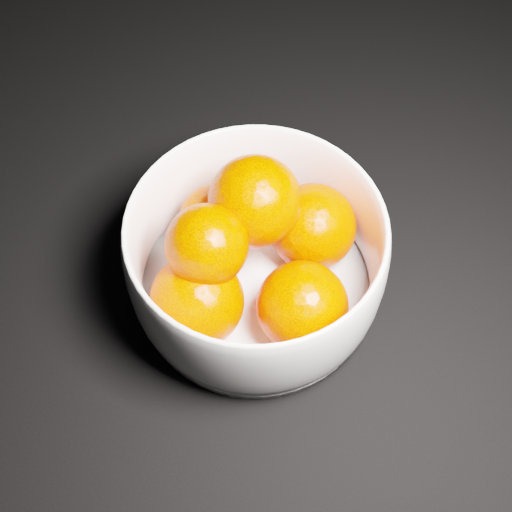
% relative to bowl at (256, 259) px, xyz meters
% --- Properties ---
extents(bowl, '(0.22, 0.22, 0.11)m').
position_rel_bowl_xyz_m(bowl, '(0.00, 0.00, 0.00)').
color(bowl, white).
rests_on(bowl, ground).
extents(orange_pile, '(0.18, 0.19, 0.12)m').
position_rel_bowl_xyz_m(orange_pile, '(-0.00, 0.00, 0.01)').
color(orange_pile, '#FE3C00').
rests_on(orange_pile, bowl).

